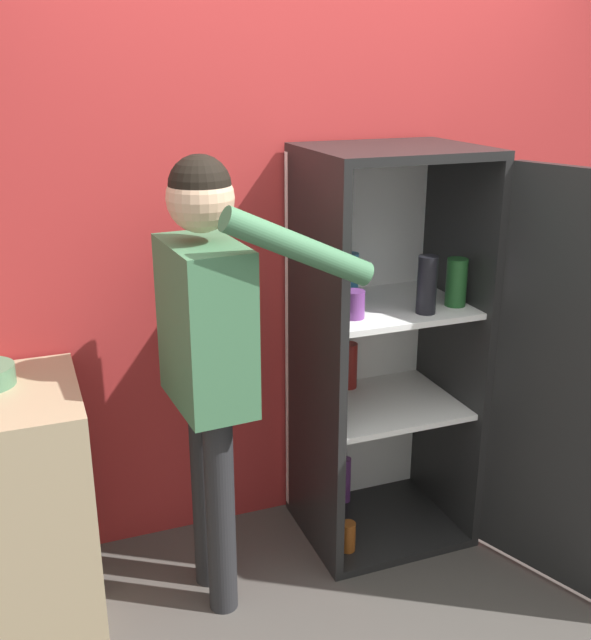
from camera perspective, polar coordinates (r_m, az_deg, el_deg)
ground_plane at (r=3.04m, az=8.09°, el=-22.48°), size 12.00×12.00×0.00m
wall_back at (r=3.25m, az=0.81°, el=6.05°), size 7.00×0.06×2.55m
refrigerator at (r=3.15m, az=9.53°, el=-2.78°), size 0.97×1.22×1.70m
person at (r=2.65m, az=-6.66°, el=-0.94°), size 0.68×0.57×1.72m
counter at (r=3.01m, az=-21.41°, el=-13.31°), size 0.62×0.62×0.92m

